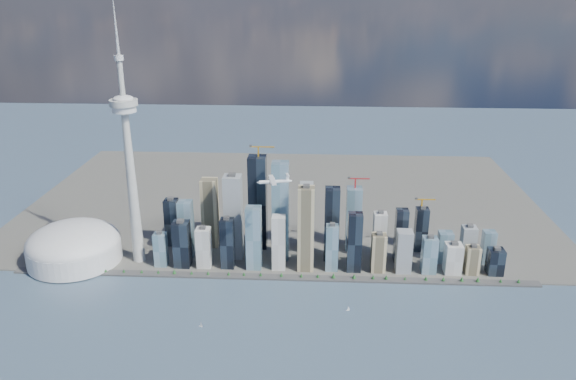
# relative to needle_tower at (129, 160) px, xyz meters

# --- Properties ---
(ground) EXTENTS (4000.00, 4000.00, 0.00)m
(ground) POSITION_rel_needle_tower_xyz_m (300.00, -310.00, -235.84)
(ground) COLOR #364D5E
(ground) RESTS_ON ground
(seawall) EXTENTS (1100.00, 22.00, 4.00)m
(seawall) POSITION_rel_needle_tower_xyz_m (300.00, -60.00, -233.84)
(seawall) COLOR #383838
(seawall) RESTS_ON ground
(land) EXTENTS (1400.00, 900.00, 3.00)m
(land) POSITION_rel_needle_tower_xyz_m (300.00, 390.00, -234.34)
(land) COLOR #4C4C47
(land) RESTS_ON ground
(shoreline_trees) EXTENTS (960.53, 7.20, 8.80)m
(shoreline_trees) POSITION_rel_needle_tower_xyz_m (300.00, -60.00, -227.06)
(shoreline_trees) COLOR #3F2D1E
(shoreline_trees) RESTS_ON seawall
(skyscraper_cluster) EXTENTS (736.00, 142.00, 244.08)m
(skyscraper_cluster) POSITION_rel_needle_tower_xyz_m (359.62, 26.82, -160.40)
(skyscraper_cluster) COLOR black
(skyscraper_cluster) RESTS_ON land
(needle_tower) EXTENTS (56.00, 56.00, 550.50)m
(needle_tower) POSITION_rel_needle_tower_xyz_m (0.00, 0.00, 0.00)
(needle_tower) COLOR #9E9F99
(needle_tower) RESTS_ON land
(dome_stadium) EXTENTS (200.00, 200.00, 86.00)m
(dome_stadium) POSITION_rel_needle_tower_xyz_m (-140.00, -10.00, -196.40)
(dome_stadium) COLOR silver
(dome_stadium) RESTS_ON land
(airplane) EXTENTS (67.24, 59.80, 16.47)m
(airplane) POSITION_rel_needle_tower_xyz_m (309.67, -103.13, -5.63)
(airplane) COLOR white
(airplane) RESTS_ON ground
(sailboat_west) EXTENTS (7.42, 4.31, 10.51)m
(sailboat_west) POSITION_rel_needle_tower_xyz_m (186.49, -243.56, -232.47)
(sailboat_west) COLOR white
(sailboat_west) RESTS_ON ground
(sailboat_east) EXTENTS (7.16, 3.28, 9.92)m
(sailboat_east) POSITION_rel_needle_tower_xyz_m (453.10, -175.99, -232.66)
(sailboat_east) COLOR white
(sailboat_east) RESTS_ON ground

